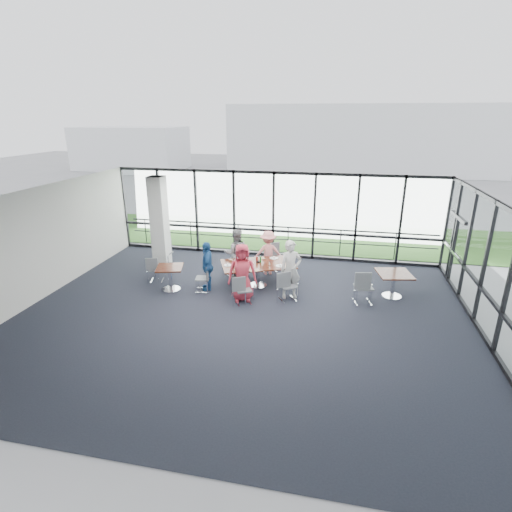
% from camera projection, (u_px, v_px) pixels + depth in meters
% --- Properties ---
extents(floor, '(12.00, 10.00, 0.02)m').
position_uv_depth(floor, '(242.00, 317.00, 10.68)').
color(floor, '#1F212B').
rests_on(floor, ground).
extents(ceiling, '(12.00, 10.00, 0.04)m').
position_uv_depth(ceiling, '(240.00, 198.00, 9.61)').
color(ceiling, silver).
rests_on(ceiling, ground).
extents(wall_left, '(0.10, 10.00, 3.20)m').
position_uv_depth(wall_left, '(36.00, 246.00, 11.30)').
color(wall_left, silver).
rests_on(wall_left, ground).
extents(wall_front, '(12.00, 0.10, 3.20)m').
position_uv_depth(wall_front, '(155.00, 382.00, 5.53)').
color(wall_front, silver).
rests_on(wall_front, ground).
extents(curtain_wall_back, '(12.00, 0.10, 3.20)m').
position_uv_depth(curtain_wall_back, '(273.00, 215.00, 14.75)').
color(curtain_wall_back, white).
rests_on(curtain_wall_back, ground).
extents(curtain_wall_right, '(0.10, 10.00, 3.20)m').
position_uv_depth(curtain_wall_right, '(499.00, 279.00, 8.98)').
color(curtain_wall_right, white).
rests_on(curtain_wall_right, ground).
extents(exit_door, '(0.12, 1.60, 2.10)m').
position_uv_depth(exit_door, '(453.00, 250.00, 12.63)').
color(exit_door, black).
rests_on(exit_door, ground).
extents(structural_column, '(0.50, 0.50, 3.20)m').
position_uv_depth(structural_column, '(160.00, 223.00, 13.60)').
color(structural_column, white).
rests_on(structural_column, ground).
extents(apron, '(80.00, 70.00, 0.02)m').
position_uv_depth(apron, '(289.00, 223.00, 19.91)').
color(apron, gray).
rests_on(apron, ground).
extents(grass_strip, '(80.00, 5.00, 0.01)m').
position_uv_depth(grass_strip, '(284.00, 234.00, 18.05)').
color(grass_strip, '#2D601B').
rests_on(grass_strip, ground).
extents(hangar_main, '(24.00, 10.00, 6.00)m').
position_uv_depth(hangar_main, '(360.00, 138.00, 38.42)').
color(hangar_main, white).
rests_on(hangar_main, ground).
extents(hangar_aux, '(10.00, 6.00, 4.00)m').
position_uv_depth(hangar_aux, '(132.00, 148.00, 39.31)').
color(hangar_aux, white).
rests_on(hangar_aux, ground).
extents(guard_rail, '(12.00, 0.06, 0.06)m').
position_uv_depth(guard_rail, '(275.00, 239.00, 15.67)').
color(guard_rail, '#2D2D33').
rests_on(guard_rail, ground).
extents(main_table, '(2.53, 2.00, 0.75)m').
position_uv_depth(main_table, '(258.00, 267.00, 12.39)').
color(main_table, '#3C100C').
rests_on(main_table, ground).
extents(side_table_left, '(0.95, 0.95, 0.75)m').
position_uv_depth(side_table_left, '(170.00, 271.00, 12.12)').
color(side_table_left, '#3C100C').
rests_on(side_table_left, ground).
extents(side_table_right, '(1.11, 1.11, 0.75)m').
position_uv_depth(side_table_right, '(394.00, 276.00, 11.64)').
color(side_table_right, '#3C100C').
rests_on(side_table_right, ground).
extents(diner_near_left, '(0.94, 0.74, 1.70)m').
position_uv_depth(diner_near_left, '(242.00, 273.00, 11.38)').
color(diner_near_left, '#BB2F40').
rests_on(diner_near_left, ground).
extents(diner_near_right, '(0.77, 0.69, 1.74)m').
position_uv_depth(diner_near_right, '(291.00, 270.00, 11.53)').
color(diner_near_right, silver).
rests_on(diner_near_right, ground).
extents(diner_far_left, '(0.91, 0.71, 1.64)m').
position_uv_depth(diner_far_left, '(236.00, 253.00, 13.04)').
color(diner_far_left, gray).
rests_on(diner_far_left, ground).
extents(diner_far_right, '(1.07, 0.78, 1.50)m').
position_uv_depth(diner_far_right, '(268.00, 253.00, 13.33)').
color(diner_far_right, pink).
rests_on(diner_far_right, ground).
extents(diner_end, '(0.73, 1.00, 1.53)m').
position_uv_depth(diner_end, '(207.00, 266.00, 12.13)').
color(diner_end, '#20508E').
rests_on(diner_end, ground).
extents(chair_main_nl, '(0.56, 0.56, 0.84)m').
position_uv_depth(chair_main_nl, '(243.00, 290.00, 11.29)').
color(chair_main_nl, slate).
rests_on(chair_main_nl, ground).
extents(chair_main_nr, '(0.61, 0.61, 0.90)m').
position_uv_depth(chair_main_nr, '(288.00, 286.00, 11.48)').
color(chair_main_nr, slate).
rests_on(chair_main_nr, ground).
extents(chair_main_fl, '(0.56, 0.56, 0.82)m').
position_uv_depth(chair_main_fl, '(232.00, 263.00, 13.37)').
color(chair_main_fl, slate).
rests_on(chair_main_fl, ground).
extents(chair_main_fr, '(0.66, 0.66, 0.96)m').
position_uv_depth(chair_main_fr, '(269.00, 258.00, 13.59)').
color(chair_main_fr, slate).
rests_on(chair_main_fr, ground).
extents(chair_main_end, '(0.47, 0.47, 0.83)m').
position_uv_depth(chair_main_end, '(203.00, 278.00, 12.11)').
color(chair_main_end, slate).
rests_on(chair_main_end, ground).
extents(chair_spare_la, '(0.49, 0.49, 0.82)m').
position_uv_depth(chair_spare_la, '(156.00, 269.00, 12.83)').
color(chair_spare_la, slate).
rests_on(chair_spare_la, ground).
extents(chair_spare_lb, '(0.52, 0.52, 0.98)m').
position_uv_depth(chair_spare_lb, '(164.00, 253.00, 14.08)').
color(chair_spare_lb, slate).
rests_on(chair_spare_lb, ground).
extents(chair_spare_r, '(0.58, 0.58, 0.99)m').
position_uv_depth(chair_spare_r, '(364.00, 287.00, 11.30)').
color(chair_spare_r, slate).
rests_on(chair_spare_r, ground).
extents(plate_nl, '(0.23, 0.23, 0.01)m').
position_uv_depth(plate_nl, '(242.00, 269.00, 11.88)').
color(plate_nl, white).
rests_on(plate_nl, main_table).
extents(plate_nr, '(0.28, 0.28, 0.01)m').
position_uv_depth(plate_nr, '(280.00, 266.00, 12.14)').
color(plate_nr, white).
rests_on(plate_nr, main_table).
extents(plate_fl, '(0.23, 0.23, 0.01)m').
position_uv_depth(plate_fl, '(238.00, 260.00, 12.60)').
color(plate_fl, white).
rests_on(plate_fl, main_table).
extents(plate_fr, '(0.27, 0.27, 0.01)m').
position_uv_depth(plate_fr, '(274.00, 258.00, 12.80)').
color(plate_fr, white).
rests_on(plate_fr, main_table).
extents(plate_end, '(0.23, 0.23, 0.01)m').
position_uv_depth(plate_end, '(228.00, 265.00, 12.19)').
color(plate_end, white).
rests_on(plate_end, main_table).
extents(tumbler_a, '(0.07, 0.07, 0.13)m').
position_uv_depth(tumbler_a, '(252.00, 265.00, 12.02)').
color(tumbler_a, white).
rests_on(tumbler_a, main_table).
extents(tumbler_b, '(0.07, 0.07, 0.14)m').
position_uv_depth(tumbler_b, '(270.00, 264.00, 12.15)').
color(tumbler_b, white).
rests_on(tumbler_b, main_table).
extents(tumbler_c, '(0.07, 0.07, 0.13)m').
position_uv_depth(tumbler_c, '(258.00, 259.00, 12.54)').
color(tumbler_c, white).
rests_on(tumbler_c, main_table).
extents(tumbler_d, '(0.07, 0.07, 0.14)m').
position_uv_depth(tumbler_d, '(235.00, 265.00, 12.05)').
color(tumbler_d, white).
rests_on(tumbler_d, main_table).
extents(menu_a, '(0.35, 0.32, 0.00)m').
position_uv_depth(menu_a, '(255.00, 270.00, 11.80)').
color(menu_a, beige).
rests_on(menu_a, main_table).
extents(menu_b, '(0.32, 0.26, 0.00)m').
position_uv_depth(menu_b, '(291.00, 265.00, 12.23)').
color(menu_b, beige).
rests_on(menu_b, main_table).
extents(menu_c, '(0.35, 0.32, 0.00)m').
position_uv_depth(menu_c, '(260.00, 258.00, 12.80)').
color(menu_c, beige).
rests_on(menu_c, main_table).
extents(condiment_caddy, '(0.10, 0.07, 0.04)m').
position_uv_depth(condiment_caddy, '(258.00, 262.00, 12.43)').
color(condiment_caddy, black).
rests_on(condiment_caddy, main_table).
extents(ketchup_bottle, '(0.06, 0.06, 0.18)m').
position_uv_depth(ketchup_bottle, '(257.00, 259.00, 12.44)').
color(ketchup_bottle, maroon).
rests_on(ketchup_bottle, main_table).
extents(green_bottle, '(0.05, 0.05, 0.20)m').
position_uv_depth(green_bottle, '(260.00, 259.00, 12.42)').
color(green_bottle, '#287A2E').
rests_on(green_bottle, main_table).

